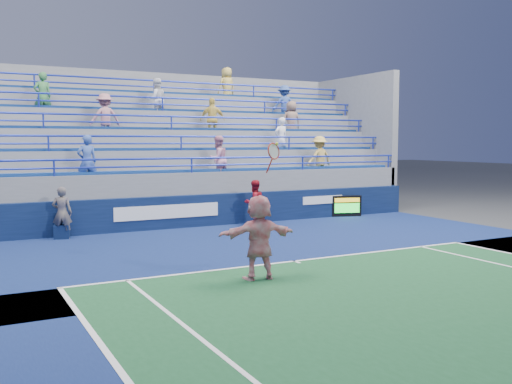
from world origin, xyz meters
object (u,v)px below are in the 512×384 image
serve_speed_board (347,206)px  ball_girl (254,203)px  judge_chair (62,231)px  tennis_player (259,237)px  line_judge (62,213)px

serve_speed_board → ball_girl: 4.27m
serve_speed_board → judge_chair: bearing=-179.5°
tennis_player → line_judge: 7.71m
line_judge → ball_girl: bearing=-160.5°
serve_speed_board → judge_chair: size_ratio=1.53×
judge_chair → tennis_player: 7.84m
judge_chair → tennis_player: (2.82, -7.28, 0.66)m
judge_chair → tennis_player: bearing=-68.8°
tennis_player → line_judge: bearing=111.4°
serve_speed_board → ball_girl: bearing=-175.3°
judge_chair → line_judge: 0.55m
serve_speed_board → line_judge: bearing=-178.9°
serve_speed_board → judge_chair: serve_speed_board is taller
serve_speed_board → tennis_player: 10.77m
line_judge → tennis_player: bearing=132.1°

